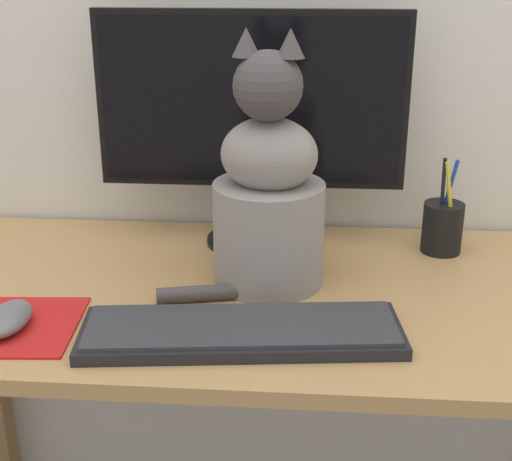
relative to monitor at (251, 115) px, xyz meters
The scene contains 7 objects.
desk 0.40m from the monitor, 75.31° to the right, with size 1.36×0.59×0.70m.
monitor is the anchor object (origin of this frame).
keyboard 0.43m from the monitor, 87.53° to the right, with size 0.47×0.19×0.02m.
mousepad_left 0.55m from the monitor, 133.04° to the right, with size 0.22×0.20×0.00m.
computer_mouse_left 0.54m from the monitor, 131.56° to the right, with size 0.06×0.11×0.03m.
cat 0.20m from the monitor, 76.50° to the right, with size 0.28×0.21×0.42m.
pen_cup 0.40m from the monitor, ahead, with size 0.07×0.07×0.18m.
Camera 1 is at (0.05, -1.06, 1.22)m, focal length 50.00 mm.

